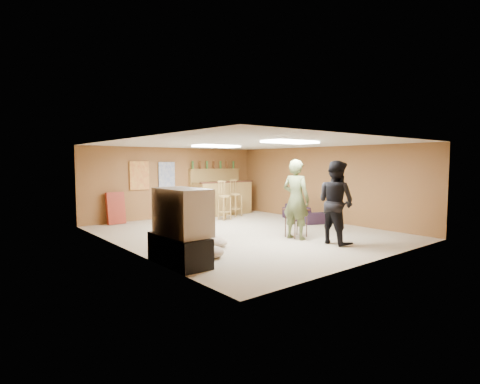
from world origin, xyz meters
TOP-DOWN VIEW (x-y plane):
  - ground at (0.00, 0.00)m, footprint 7.00×7.00m
  - ceiling at (0.00, 0.00)m, footprint 6.00×7.00m
  - wall_back at (0.00, 3.50)m, footprint 6.00×0.02m
  - wall_front at (0.00, -3.50)m, footprint 6.00×0.02m
  - wall_left at (-3.00, 0.00)m, footprint 0.02×7.00m
  - wall_right at (3.00, 0.00)m, footprint 0.02×7.00m
  - tv_stand at (-2.72, -1.50)m, footprint 0.55×1.30m
  - dvd_box at (-2.50, -1.50)m, footprint 0.35×0.50m
  - tv_body at (-2.65, -1.50)m, footprint 0.60×1.10m
  - tv_screen at (-2.34, -1.50)m, footprint 0.02×0.95m
  - bar_counter at (1.50, 2.95)m, footprint 2.00×0.60m
  - bar_lip at (1.50, 2.70)m, footprint 2.10×0.12m
  - bar_shelf at (1.50, 3.40)m, footprint 2.00×0.18m
  - bar_backing at (1.50, 3.42)m, footprint 2.00×0.14m
  - poster_left at (-1.20, 3.46)m, footprint 0.60×0.03m
  - poster_right at (-0.30, 3.46)m, footprint 0.55×0.03m
  - folding_chair_stack at (-2.00, 3.30)m, footprint 0.50×0.26m
  - ceiling_panel_front at (0.00, -1.50)m, footprint 1.20×0.60m
  - ceiling_panel_back at (0.00, 1.20)m, footprint 1.20×0.60m
  - person_olive at (0.41, -1.30)m, footprint 0.56×0.73m
  - person_black at (0.72, -2.16)m, footprint 0.73×0.91m
  - sofa at (2.60, 0.38)m, footprint 1.13×1.73m
  - tray_table at (0.59, -1.15)m, footprint 0.60×0.53m
  - cup_red_near at (0.50, -1.12)m, footprint 0.09×0.09m
  - cup_red_far at (0.67, -1.24)m, footprint 0.09×0.09m
  - cup_blue at (0.71, -1.05)m, footprint 0.09×0.09m
  - bar_stool_left at (0.83, 1.96)m, footprint 0.46×0.46m
  - bar_stool_right at (1.58, 2.35)m, footprint 0.53×0.53m
  - cushion_near_tv at (-1.51, -0.74)m, footprint 0.63×0.63m
  - cushion_mid at (-1.43, -0.84)m, footprint 0.40×0.40m
  - cushion_far at (-2.04, -1.48)m, footprint 0.57×0.57m
  - bottle_row at (1.44, 3.38)m, footprint 1.76×0.08m

SIDE VIEW (x-z plane):
  - ground at x=0.00m, z-range 0.00..0.00m
  - cushion_mid at x=-1.43m, z-range 0.00..0.18m
  - cushion_far at x=-2.04m, z-range 0.00..0.21m
  - cushion_near_tv at x=-1.51m, z-range 0.00..0.23m
  - dvd_box at x=-2.50m, z-range 0.11..0.19m
  - sofa at x=2.60m, z-range 0.00..0.47m
  - tv_stand at x=-2.72m, z-range 0.00..0.50m
  - tray_table at x=0.59m, z-range 0.00..0.66m
  - folding_chair_stack at x=-2.00m, z-range -0.01..0.91m
  - bar_counter at x=1.50m, z-range 0.00..1.10m
  - bar_stool_left at x=0.83m, z-range 0.00..1.16m
  - bar_stool_right at x=1.58m, z-range 0.00..1.34m
  - cup_red_near at x=0.50m, z-range 0.66..0.76m
  - cup_red_far at x=0.67m, z-range 0.66..0.76m
  - cup_blue at x=0.71m, z-range 0.66..0.77m
  - person_black at x=0.72m, z-range 0.00..1.78m
  - tv_body at x=-2.65m, z-range 0.50..1.30m
  - tv_screen at x=-2.34m, z-range 0.57..1.23m
  - person_olive at x=0.41m, z-range 0.00..1.80m
  - wall_back at x=0.00m, z-range 0.00..2.20m
  - wall_front at x=0.00m, z-range 0.00..2.20m
  - wall_left at x=-3.00m, z-range 0.00..2.20m
  - wall_right at x=3.00m, z-range 0.00..2.20m
  - bar_lip at x=1.50m, z-range 1.08..1.12m
  - bar_backing at x=1.50m, z-range 0.90..1.50m
  - poster_left at x=-1.20m, z-range 0.93..1.78m
  - poster_right at x=-0.30m, z-range 0.95..1.75m
  - bar_shelf at x=1.50m, z-range 1.48..1.52m
  - bottle_row at x=1.44m, z-range 1.52..1.78m
  - ceiling_panel_front at x=0.00m, z-range 2.15..2.19m
  - ceiling_panel_back at x=0.00m, z-range 2.15..2.19m
  - ceiling at x=0.00m, z-range 2.19..2.21m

